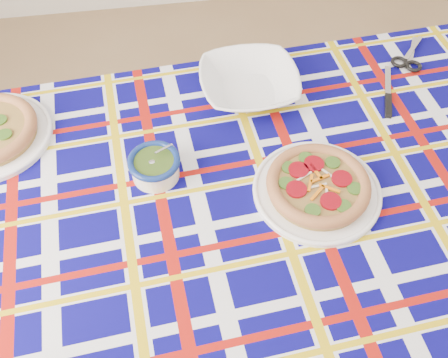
{
  "coord_description": "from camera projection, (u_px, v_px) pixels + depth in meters",
  "views": [
    {
      "loc": [
        -0.42,
        -0.91,
        1.87
      ],
      "look_at": [
        -0.3,
        -0.14,
        0.86
      ],
      "focal_mm": 40.0,
      "sensor_mm": 36.0,
      "label": 1
    }
  ],
  "objects": [
    {
      "name": "pesto_bowl",
      "position": [
        155.0,
        165.0,
        1.28
      ],
      "size": [
        0.15,
        0.15,
        0.08
      ],
      "primitive_type": null,
      "rotation": [
        0.0,
        0.0,
        0.12
      ],
      "color": "#23390F",
      "rests_on": "tablecloth"
    },
    {
      "name": "main_focaccia_plate",
      "position": [
        318.0,
        185.0,
        1.25
      ],
      "size": [
        0.36,
        0.36,
        0.07
      ],
      "primitive_type": null,
      "rotation": [
        0.0,
        0.0,
        -0.06
      ],
      "color": "olive",
      "rests_on": "tablecloth"
    },
    {
      "name": "tablecloth",
      "position": [
        236.0,
        214.0,
        1.31
      ],
      "size": [
        1.88,
        1.27,
        0.12
      ],
      "primitive_type": null,
      "rotation": [
        0.0,
        0.0,
        0.07
      ],
      "color": "#08055C",
      "rests_on": "dining_table"
    },
    {
      "name": "kitchen_scissors",
      "position": [
        413.0,
        49.0,
        1.62
      ],
      "size": [
        0.21,
        0.24,
        0.02
      ],
      "primitive_type": null,
      "rotation": [
        0.0,
        0.0,
        0.95
      ],
      "color": "silver",
      "rests_on": "tablecloth"
    },
    {
      "name": "floor",
      "position": [
        291.0,
        270.0,
        2.07
      ],
      "size": [
        4.0,
        4.0,
        0.0
      ],
      "primitive_type": "plane",
      "color": "olive",
      "rests_on": "ground"
    },
    {
      "name": "dining_table",
      "position": [
        236.0,
        220.0,
        1.33
      ],
      "size": [
        1.84,
        1.23,
        0.83
      ],
      "rotation": [
        0.0,
        0.0,
        0.07
      ],
      "color": "brown",
      "rests_on": "floor"
    },
    {
      "name": "serving_bowl",
      "position": [
        249.0,
        84.0,
        1.48
      ],
      "size": [
        0.3,
        0.3,
        0.07
      ],
      "primitive_type": "imported",
      "rotation": [
        0.0,
        0.0,
        0.01
      ],
      "color": "white",
      "rests_on": "tablecloth"
    },
    {
      "name": "table_knife",
      "position": [
        388.0,
        82.0,
        1.53
      ],
      "size": [
        0.1,
        0.24,
        0.01
      ],
      "primitive_type": null,
      "rotation": [
        0.0,
        0.0,
        1.22
      ],
      "color": "silver",
      "rests_on": "tablecloth"
    }
  ]
}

